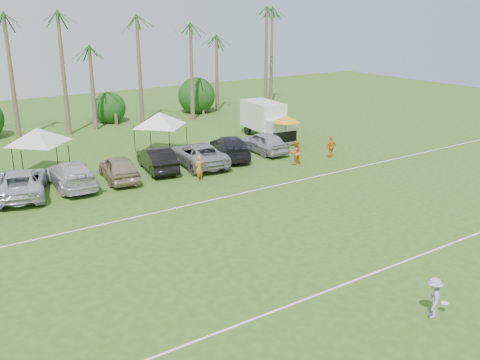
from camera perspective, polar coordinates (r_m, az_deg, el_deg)
ground at (r=20.97m, az=11.56°, el=-14.34°), size 120.00×120.00×0.00m
field_lines at (r=26.40m, az=-0.91°, el=-6.87°), size 80.00×12.10×0.01m
palm_tree_5 at (r=51.84m, az=-20.04°, el=13.83°), size 2.40×2.40×9.90m
palm_tree_6 at (r=52.95m, az=-15.83°, el=15.22°), size 2.40×2.40×10.90m
palm_tree_7 at (r=54.36m, az=-11.76°, el=16.45°), size 2.40×2.40×11.90m
palm_tree_8 at (r=56.59m, az=-6.79°, el=14.11°), size 2.40×2.40×8.90m
palm_tree_9 at (r=59.02m, az=-2.36°, el=15.21°), size 2.40×2.40×9.90m
palm_tree_10 at (r=61.77m, az=1.73°, el=16.13°), size 2.40×2.40×10.90m
palm_tree_11 at (r=64.17m, az=4.77°, el=16.91°), size 2.40×2.40×11.90m
bush_tree_2 at (r=55.32m, az=-13.55°, el=7.73°), size 4.00×4.00×4.00m
bush_tree_3 at (r=59.51m, az=-4.45°, el=8.85°), size 4.00×4.00×4.00m
sideline_player_a at (r=35.80m, az=-4.39°, el=1.26°), size 0.72×0.59×1.71m
sideline_player_b at (r=39.69m, az=5.93°, el=2.92°), size 0.89×0.70×1.78m
sideline_player_c at (r=41.89m, az=9.71°, el=3.48°), size 0.98×0.41×1.68m
box_truck at (r=47.69m, az=2.93°, el=6.48°), size 2.91×6.25×3.11m
canopy_tent_left at (r=39.17m, az=-20.84°, el=5.22°), size 4.71×4.71×3.82m
canopy_tent_right at (r=42.62m, az=-8.62°, el=7.16°), size 4.74×4.74×3.84m
market_umbrella at (r=44.36m, az=4.95°, el=6.52°), size 2.39×2.39×2.66m
frisbee_player at (r=21.56m, az=19.96°, el=-11.72°), size 1.28×1.10×1.59m
parked_car_2 at (r=35.42m, az=-22.32°, el=-0.26°), size 4.41×6.66×1.70m
parked_car_3 at (r=36.09m, az=-17.56°, el=0.59°), size 2.71×5.98×1.70m
parked_car_4 at (r=36.72m, az=-12.82°, el=1.27°), size 2.75×5.24×1.70m
parked_car_5 at (r=38.35m, az=-8.84°, el=2.21°), size 2.65×5.39×1.70m
parked_car_6 at (r=39.30m, az=-4.46°, el=2.76°), size 3.59×6.43×1.70m
parked_car_7 at (r=41.28m, az=-1.09°, el=3.54°), size 4.32×6.32×1.70m
parked_car_8 at (r=42.82m, az=2.54°, el=4.05°), size 2.21×5.07×1.70m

